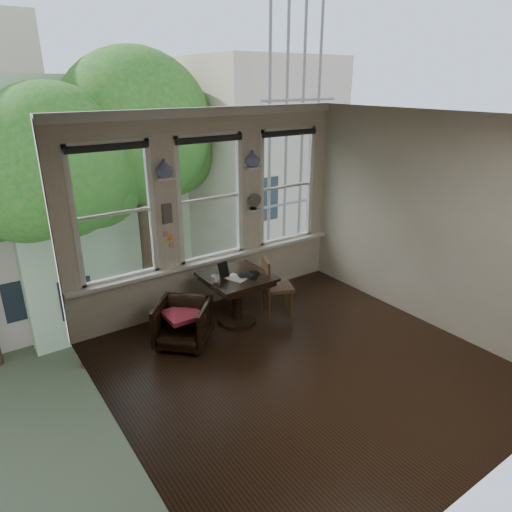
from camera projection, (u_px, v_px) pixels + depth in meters
ground at (302, 367)px, 5.71m from camera, size 4.50×4.50×0.00m
ceiling at (313, 117)px, 4.63m from camera, size 4.50×4.50×0.00m
wall_back at (210, 211)px, 6.89m from camera, size 4.50×0.00×4.50m
wall_front at (503, 342)px, 3.45m from camera, size 4.50×0.00×4.50m
wall_left at (111, 308)px, 3.97m from camera, size 0.00×4.50×4.50m
wall_right at (430, 222)px, 6.37m from camera, size 0.00×4.50×4.50m
window_left at (113, 213)px, 6.05m from camera, size 1.10×0.12×1.90m
window_center at (209, 198)px, 6.82m from camera, size 1.10×0.12×1.90m
window_right at (285, 186)px, 7.59m from camera, size 1.10×0.12×1.90m
shelf_left at (165, 179)px, 6.21m from camera, size 0.26×0.16×0.03m
shelf_right at (253, 168)px, 6.99m from camera, size 0.26×0.16×0.03m
intercom at (167, 213)px, 6.42m from camera, size 0.14×0.06×0.28m
sticky_notes at (168, 237)px, 6.55m from camera, size 0.16×0.01×0.24m
desk_fan at (253, 204)px, 7.18m from camera, size 0.20×0.20×0.24m
vase_left at (164, 168)px, 6.16m from camera, size 0.24×0.24×0.25m
vase_right at (253, 158)px, 6.94m from camera, size 0.24×0.24×0.25m
table at (237, 299)px, 6.64m from camera, size 0.90×0.90×0.75m
armchair_left at (183, 324)px, 6.09m from camera, size 0.96×0.96×0.63m
cushion_red at (182, 315)px, 6.04m from camera, size 0.45×0.45×0.06m
side_chair_right at (278, 286)px, 6.85m from camera, size 0.55×0.55×0.92m
laptop at (251, 276)px, 6.45m from camera, size 0.36×0.25×0.03m
mug at (215, 279)px, 6.27m from camera, size 0.11×0.11×0.10m
drinking_glass at (254, 276)px, 6.37m from camera, size 0.14×0.14×0.11m
tablet at (224, 270)px, 6.41m from camera, size 0.17×0.10×0.22m
papers at (236, 278)px, 6.41m from camera, size 0.31×0.36×0.00m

